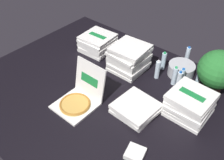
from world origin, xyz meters
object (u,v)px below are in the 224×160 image
(water_bottle_4, at_px, (175,76))
(pizza_stack_right_near, at_px, (129,58))
(water_bottle_2, at_px, (199,75))
(water_bottle_6, at_px, (179,81))
(water_bottle_1, at_px, (163,61))
(potted_plant, at_px, (217,71))
(water_bottle_0, at_px, (187,56))
(pizza_stack_right_mid, at_px, (136,108))
(pizza_stack_center_far, at_px, (98,43))
(ice_bucket, at_px, (181,70))
(pizza_stack_left_far, at_px, (190,104))
(napkin_pile, at_px, (135,153))
(open_pizza_box, at_px, (79,98))
(water_bottle_5, at_px, (157,70))
(water_bottle_3, at_px, (182,77))

(water_bottle_4, bearing_deg, pizza_stack_right_near, -168.71)
(pizza_stack_right_near, distance_m, water_bottle_2, 0.84)
(water_bottle_6, bearing_deg, water_bottle_1, 147.39)
(potted_plant, bearing_deg, water_bottle_2, 178.23)
(water_bottle_0, bearing_deg, pizza_stack_right_mid, -89.67)
(pizza_stack_center_far, distance_m, ice_bucket, 1.17)
(pizza_stack_right_near, xyz_separation_m, pizza_stack_left_far, (0.92, -0.19, -0.04))
(pizza_stack_right_mid, relative_size, water_bottle_4, 1.79)
(pizza_stack_right_near, distance_m, pizza_stack_left_far, 0.94)
(ice_bucket, xyz_separation_m, water_bottle_0, (-0.06, 0.25, 0.05))
(pizza_stack_center_far, relative_size, napkin_pile, 2.69)
(pizza_stack_center_far, bearing_deg, water_bottle_1, 13.21)
(ice_bucket, height_order, potted_plant, potted_plant)
(water_bottle_6, bearing_deg, water_bottle_0, 107.14)
(open_pizza_box, xyz_separation_m, pizza_stack_left_far, (0.96, 0.62, 0.06))
(water_bottle_2, height_order, potted_plant, potted_plant)
(pizza_stack_left_far, distance_m, water_bottle_5, 0.62)
(open_pizza_box, distance_m, pizza_stack_right_near, 0.82)
(water_bottle_0, relative_size, water_bottle_5, 1.00)
(ice_bucket, height_order, water_bottle_2, water_bottle_2)
(water_bottle_0, xyz_separation_m, water_bottle_1, (-0.17, -0.30, 0.00))
(water_bottle_6, bearing_deg, water_bottle_2, 59.77)
(pizza_stack_right_near, bearing_deg, water_bottle_3, 12.28)
(water_bottle_1, bearing_deg, pizza_stack_left_far, -38.74)
(pizza_stack_left_far, distance_m, potted_plant, 0.52)
(water_bottle_1, relative_size, potted_plant, 0.49)
(open_pizza_box, height_order, potted_plant, potted_plant)
(potted_plant, bearing_deg, water_bottle_1, -178.28)
(pizza_stack_center_far, xyz_separation_m, pizza_stack_right_mid, (1.08, -0.60, -0.06))
(pizza_stack_center_far, height_order, water_bottle_6, water_bottle_6)
(ice_bucket, height_order, water_bottle_6, water_bottle_6)
(pizza_stack_right_mid, relative_size, potted_plant, 0.87)
(water_bottle_1, distance_m, water_bottle_5, 0.20)
(water_bottle_0, distance_m, napkin_pile, 1.56)
(ice_bucket, xyz_separation_m, potted_plant, (0.40, -0.03, 0.21))
(open_pizza_box, bearing_deg, water_bottle_5, 66.12)
(pizza_stack_left_far, relative_size, water_bottle_1, 1.71)
(pizza_stack_right_mid, relative_size, water_bottle_6, 1.79)
(water_bottle_2, bearing_deg, ice_bucket, 174.87)
(pizza_stack_right_near, height_order, napkin_pile, pizza_stack_right_near)
(pizza_stack_right_near, distance_m, water_bottle_0, 0.76)
(water_bottle_0, relative_size, napkin_pile, 1.53)
(open_pizza_box, xyz_separation_m, water_bottle_0, (0.53, 1.40, 0.04))
(pizza_stack_right_mid, xyz_separation_m, water_bottle_3, (0.15, 0.67, 0.06))
(water_bottle_3, bearing_deg, water_bottle_4, -160.48)
(pizza_stack_right_near, xyz_separation_m, water_bottle_4, (0.57, 0.11, -0.05))
(pizza_stack_center_far, height_order, water_bottle_1, water_bottle_1)
(pizza_stack_right_near, bearing_deg, water_bottle_4, 11.29)
(water_bottle_1, bearing_deg, water_bottle_0, 60.45)
(open_pizza_box, xyz_separation_m, pizza_stack_center_far, (-0.55, 0.88, 0.04))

